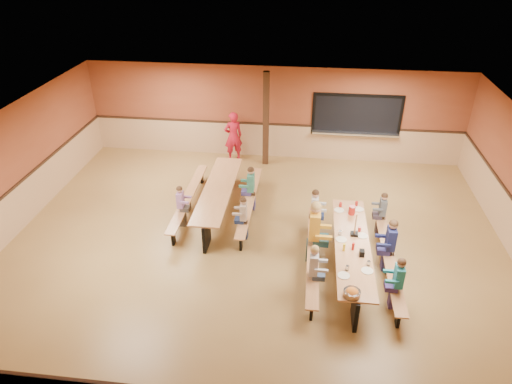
# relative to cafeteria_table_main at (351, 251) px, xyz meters

# --- Properties ---
(ground) EXTENTS (12.00, 12.00, 0.00)m
(ground) POSITION_rel_cafeteria_table_main_xyz_m (-2.20, 0.70, -0.53)
(ground) COLOR olive
(ground) RESTS_ON ground
(room_envelope) EXTENTS (12.04, 10.04, 3.02)m
(room_envelope) POSITION_rel_cafeteria_table_main_xyz_m (-2.20, 0.70, 0.16)
(room_envelope) COLOR brown
(room_envelope) RESTS_ON ground
(kitchen_pass_through) EXTENTS (2.78, 0.28, 1.38)m
(kitchen_pass_through) POSITION_rel_cafeteria_table_main_xyz_m (0.40, 5.66, 0.96)
(kitchen_pass_through) COLOR black
(kitchen_pass_through) RESTS_ON ground
(structural_post) EXTENTS (0.18, 0.18, 3.00)m
(structural_post) POSITION_rel_cafeteria_table_main_xyz_m (-2.40, 5.10, 0.97)
(structural_post) COLOR #311C10
(structural_post) RESTS_ON ground
(cafeteria_table_main) EXTENTS (1.91, 3.70, 0.74)m
(cafeteria_table_main) POSITION_rel_cafeteria_table_main_xyz_m (0.00, 0.00, 0.00)
(cafeteria_table_main) COLOR #AE7245
(cafeteria_table_main) RESTS_ON ground
(cafeteria_table_second) EXTENTS (1.91, 3.70, 0.74)m
(cafeteria_table_second) POSITION_rel_cafeteria_table_main_xyz_m (-3.34, 2.03, 0.00)
(cafeteria_table_second) COLOR #AE7245
(cafeteria_table_second) RESTS_ON ground
(seated_child_white_left) EXTENTS (0.37, 0.30, 1.22)m
(seated_child_white_left) POSITION_rel_cafeteria_table_main_xyz_m (-0.83, -0.86, 0.08)
(seated_child_white_left) COLOR #B8B7BE
(seated_child_white_left) RESTS_ON ground
(seated_adult_yellow) EXTENTS (0.51, 0.42, 1.49)m
(seated_adult_yellow) POSITION_rel_cafeteria_table_main_xyz_m (-0.83, 0.33, 0.22)
(seated_adult_yellow) COLOR gold
(seated_adult_yellow) RESTS_ON ground
(seated_child_grey_left) EXTENTS (0.37, 0.30, 1.21)m
(seated_child_grey_left) POSITION_rel_cafeteria_table_main_xyz_m (-0.83, 1.37, 0.08)
(seated_child_grey_left) COLOR silver
(seated_child_grey_left) RESTS_ON ground
(seated_child_teal_right) EXTENTS (0.36, 0.29, 1.19)m
(seated_child_teal_right) POSITION_rel_cafeteria_table_main_xyz_m (0.82, -1.03, 0.07)
(seated_child_teal_right) COLOR teal
(seated_child_teal_right) RESTS_ON ground
(seated_child_navy_right) EXTENTS (0.41, 0.33, 1.28)m
(seated_child_navy_right) POSITION_rel_cafeteria_table_main_xyz_m (0.82, 0.15, 0.12)
(seated_child_navy_right) COLOR #181D4C
(seated_child_navy_right) RESTS_ON ground
(seated_child_char_right) EXTENTS (0.33, 0.27, 1.13)m
(seated_child_char_right) POSITION_rel_cafeteria_table_main_xyz_m (0.82, 1.55, 0.04)
(seated_child_char_right) COLOR #484E53
(seated_child_char_right) RESTS_ON ground
(seated_child_purple_sec) EXTENTS (0.32, 0.27, 1.12)m
(seated_child_purple_sec) POSITION_rel_cafeteria_table_main_xyz_m (-4.17, 1.31, 0.03)
(seated_child_purple_sec) COLOR #97689E
(seated_child_purple_sec) RESTS_ON ground
(seated_child_green_sec) EXTENTS (0.38, 0.31, 1.24)m
(seated_child_green_sec) POSITION_rel_cafeteria_table_main_xyz_m (-2.52, 2.32, 0.09)
(seated_child_green_sec) COLOR #357E67
(seated_child_green_sec) RESTS_ON ground
(seated_child_tan_sec) EXTENTS (0.33, 0.27, 1.12)m
(seated_child_tan_sec) POSITION_rel_cafeteria_table_main_xyz_m (-2.52, 0.95, 0.04)
(seated_child_tan_sec) COLOR tan
(seated_child_tan_sec) RESTS_ON ground
(standing_woman) EXTENTS (0.71, 0.61, 1.64)m
(standing_woman) POSITION_rel_cafeteria_table_main_xyz_m (-3.47, 5.25, 0.30)
(standing_woman) COLOR red
(standing_woman) RESTS_ON ground
(punch_pitcher) EXTENTS (0.16, 0.16, 0.22)m
(punch_pitcher) POSITION_rel_cafeteria_table_main_xyz_m (0.05, 1.18, 0.32)
(punch_pitcher) COLOR #AF1D17
(punch_pitcher) RESTS_ON cafeteria_table_main
(chip_bowl) EXTENTS (0.32, 0.32, 0.15)m
(chip_bowl) POSITION_rel_cafeteria_table_main_xyz_m (-0.12, -1.65, 0.29)
(chip_bowl) COLOR #FF9E28
(chip_bowl) RESTS_ON cafeteria_table_main
(napkin_dispenser) EXTENTS (0.10, 0.14, 0.13)m
(napkin_dispenser) POSITION_rel_cafeteria_table_main_xyz_m (0.16, -0.41, 0.28)
(napkin_dispenser) COLOR black
(napkin_dispenser) RESTS_ON cafeteria_table_main
(condiment_mustard) EXTENTS (0.06, 0.06, 0.17)m
(condiment_mustard) POSITION_rel_cafeteria_table_main_xyz_m (-0.20, -0.28, 0.30)
(condiment_mustard) COLOR yellow
(condiment_mustard) RESTS_ON cafeteria_table_main
(condiment_ketchup) EXTENTS (0.06, 0.06, 0.17)m
(condiment_ketchup) POSITION_rel_cafeteria_table_main_xyz_m (-0.01, -0.23, 0.30)
(condiment_ketchup) COLOR #B2140F
(condiment_ketchup) RESTS_ON cafeteria_table_main
(table_paddle) EXTENTS (0.16, 0.16, 0.56)m
(table_paddle) POSITION_rel_cafeteria_table_main_xyz_m (0.06, 0.31, 0.35)
(table_paddle) COLOR black
(table_paddle) RESTS_ON cafeteria_table_main
(place_settings) EXTENTS (0.65, 3.30, 0.11)m
(place_settings) POSITION_rel_cafeteria_table_main_xyz_m (-0.00, 0.00, 0.27)
(place_settings) COLOR beige
(place_settings) RESTS_ON cafeteria_table_main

